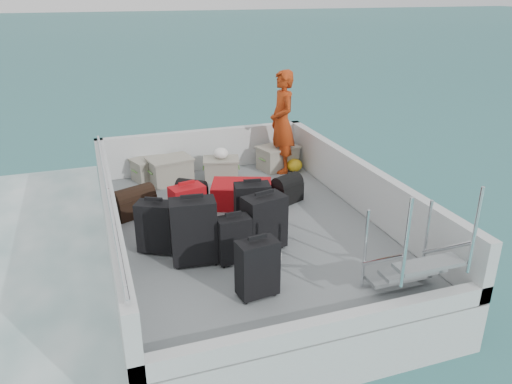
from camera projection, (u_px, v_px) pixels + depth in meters
ground at (247, 266)px, 6.96m from camera, size 160.00×160.00×0.00m
ferry_hull at (247, 247)px, 6.85m from camera, size 3.60×5.00×0.60m
deck at (247, 226)px, 6.73m from camera, size 3.30×4.70×0.02m
deck_fittings at (280, 206)px, 6.41m from camera, size 3.60×5.00×0.90m
suitcase_0 at (194, 232)px, 5.68m from camera, size 0.54×0.35×0.79m
suitcase_1 at (156, 228)px, 5.95m from camera, size 0.49×0.42×0.64m
suitcase_3 at (257, 269)px, 5.09m from camera, size 0.44×0.29×0.63m
suitcase_4 at (234, 240)px, 5.73m from camera, size 0.39×0.24×0.57m
suitcase_5 at (188, 208)px, 6.53m from camera, size 0.49×0.36×0.61m
suitcase_6 at (264, 223)px, 6.01m from camera, size 0.56×0.41×0.69m
suitcase_7 at (252, 207)px, 6.51m from camera, size 0.49×0.33×0.64m
suitcase_8 at (242, 194)px, 7.31m from camera, size 1.00×0.83×0.34m
duffel_0 at (134, 204)px, 6.99m from camera, size 0.65×0.50×0.32m
duffel_1 at (192, 196)px, 7.25m from camera, size 0.51×0.49×0.32m
duffel_2 at (287, 191)px, 7.44m from camera, size 0.52×0.46×0.32m
crate_0 at (151, 169)px, 8.29m from camera, size 0.65×0.55×0.34m
crate_1 at (170, 171)px, 8.14m from camera, size 0.73×0.57×0.39m
crate_2 at (221, 170)px, 8.30m from camera, size 0.63×0.50×0.33m
crate_3 at (278, 158)px, 8.77m from camera, size 0.72×0.58×0.38m
yellow_bag at (294, 165)px, 8.67m from camera, size 0.28×0.26×0.22m
white_bag at (221, 155)px, 8.20m from camera, size 0.24×0.24×0.18m
passenger at (282, 122)px, 8.41m from camera, size 0.43×0.65×1.74m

